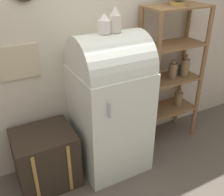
# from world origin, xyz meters

# --- Properties ---
(ground_plane) EXTENTS (12.00, 12.00, 0.00)m
(ground_plane) POSITION_xyz_m (0.00, 0.00, 0.00)
(ground_plane) COLOR #60564C
(wall_back) EXTENTS (7.00, 0.09, 2.70)m
(wall_back) POSITION_xyz_m (-0.00, 0.57, 1.35)
(wall_back) COLOR beige
(wall_back) RESTS_ON ground_plane
(refrigerator) EXTENTS (0.68, 0.69, 1.46)m
(refrigerator) POSITION_xyz_m (-0.00, 0.22, 0.76)
(refrigerator) COLOR silver
(refrigerator) RESTS_ON ground_plane
(suitcase_trunk) EXTENTS (0.57, 0.51, 0.58)m
(suitcase_trunk) POSITION_xyz_m (-0.69, 0.26, 0.29)
(suitcase_trunk) COLOR #33281E
(suitcase_trunk) RESTS_ON ground_plane
(shelf_unit) EXTENTS (0.71, 0.38, 1.61)m
(shelf_unit) POSITION_xyz_m (0.86, 0.34, 0.88)
(shelf_unit) COLOR olive
(shelf_unit) RESTS_ON ground_plane
(vase_left) EXTENTS (0.11, 0.11, 0.17)m
(vase_left) POSITION_xyz_m (-0.06, 0.21, 1.54)
(vase_left) COLOR white
(vase_left) RESTS_ON refrigerator
(vase_center) EXTENTS (0.11, 0.11, 0.22)m
(vase_center) POSITION_xyz_m (0.05, 0.21, 1.56)
(vase_center) COLOR silver
(vase_center) RESTS_ON refrigerator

